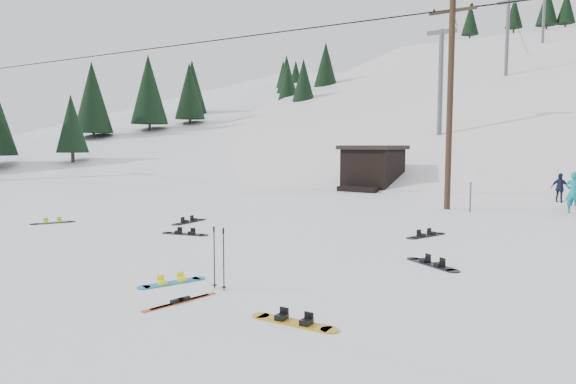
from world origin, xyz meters
The scene contains 21 objects.
ground centered at (0.00, 0.00, 0.00)m, with size 200.00×200.00×0.00m, color white.
ski_slope centered at (0.00, 55.00, -12.00)m, with size 60.00×75.00×45.00m, color white.
ridge_left centered at (-36.00, 48.00, -11.00)m, with size 34.00×85.00×38.00m, color white.
treeline_left centered at (-34.00, 40.00, 0.00)m, with size 20.00×64.00×10.00m, color black, non-canonical shape.
utility_pole centered at (2.00, 14.00, 4.68)m, with size 2.00×0.26×9.00m.
trail_sign centered at (3.10, 13.58, 1.27)m, with size 0.50×0.09×1.85m.
lift_hut centered at (-5.00, 20.94, 1.36)m, with size 3.40×4.10×2.75m.
lift_tower_near centered at (-4.00, 30.00, 7.86)m, with size 2.20×0.36×8.00m.
lift_tower_mid centered at (-4.00, 50.00, 14.36)m, with size 2.20×0.36×8.00m.
lift_tower_far centered at (-4.00, 70.00, 20.86)m, with size 2.20×0.36×8.00m.
hero_snowboard centered at (1.41, -1.12, 0.03)m, with size 0.65×1.39×0.10m.
hero_skis centered at (2.49, -1.89, 0.02)m, with size 0.30×1.52×0.08m.
ski_poles centered at (2.46, -0.85, 0.62)m, with size 0.34×0.09×1.22m.
board_scatter_a centered at (-2.60, 2.99, 0.03)m, with size 1.56×0.67×0.11m.
board_scatter_b centered at (-4.32, 4.81, 0.03)m, with size 0.45×1.70×0.12m.
board_scatter_c centered at (-8.16, 1.84, 0.03)m, with size 0.81×1.38×0.11m.
board_scatter_d centered at (5.15, 3.49, 0.03)m, with size 1.50×0.96×0.12m.
board_scatter_e centered at (4.75, -1.59, 0.03)m, with size 1.54×0.39×0.11m.
board_scatter_f centered at (3.67, 7.07, 0.03)m, with size 0.73×1.63×0.12m.
skier_teal centered at (6.63, 15.69, 0.85)m, with size 0.62×0.41×1.71m, color #0E898C.
skier_navy centered at (5.65, 19.32, 0.72)m, with size 0.85×0.35×1.45m, color #161B38.
Camera 1 is at (9.24, -8.03, 2.82)m, focal length 32.00 mm.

